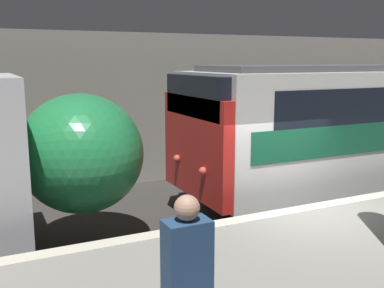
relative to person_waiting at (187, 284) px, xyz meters
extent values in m
plane|color=#33302D|center=(3.94, 3.24, -1.89)|extent=(120.00, 120.00, 0.00)
cube|color=beige|center=(3.94, 3.09, -0.85)|extent=(40.00, 0.30, 0.01)
cube|color=#9E998E|center=(3.94, 9.70, 0.37)|extent=(50.00, 0.15, 4.51)
ellipsoid|color=#238447|center=(0.31, 5.61, 0.03)|extent=(2.42, 2.74, 2.34)
sphere|color=#F2EFCC|center=(1.26, 5.61, -0.39)|extent=(0.20, 0.20, 0.20)
cube|color=red|center=(2.82, 5.61, -0.05)|extent=(0.25, 2.92, 2.23)
cube|color=black|center=(2.82, 5.61, 1.06)|extent=(0.25, 2.62, 0.89)
sphere|color=#EA4C42|center=(2.66, 4.94, -0.44)|extent=(0.18, 0.18, 0.18)
sphere|color=#EA4C42|center=(2.66, 6.28, -0.44)|extent=(0.18, 0.18, 0.18)
cube|color=navy|center=(0.00, 0.00, 0.23)|extent=(0.38, 0.24, 0.66)
sphere|color=tan|center=(0.00, 0.00, 0.66)|extent=(0.21, 0.21, 0.21)
camera|label=1|loc=(-1.45, -3.12, 1.83)|focal=42.00mm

